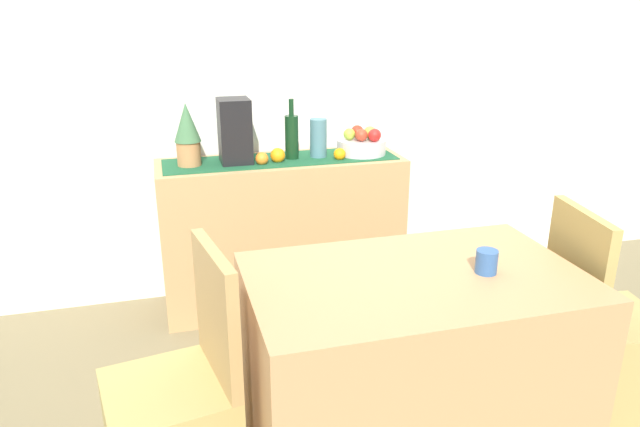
% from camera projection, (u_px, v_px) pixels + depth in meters
% --- Properties ---
extents(ground_plane, '(6.40, 6.40, 0.02)m').
position_uv_depth(ground_plane, '(343.00, 394.00, 2.63)').
color(ground_plane, '#786C4D').
rests_on(ground_plane, ground).
extents(room_wall_rear, '(6.40, 0.06, 2.70)m').
position_uv_depth(room_wall_rear, '(282.00, 57.00, 3.25)').
color(room_wall_rear, silver).
rests_on(room_wall_rear, ground).
extents(sideboard_console, '(1.32, 0.42, 0.84)m').
position_uv_depth(sideboard_console, '(283.00, 233.00, 3.30)').
color(sideboard_console, tan).
rests_on(sideboard_console, ground).
extents(table_runner, '(1.24, 0.32, 0.01)m').
position_uv_depth(table_runner, '(281.00, 159.00, 3.16)').
color(table_runner, '#1A5031').
rests_on(table_runner, sideboard_console).
extents(fruit_bowl, '(0.27, 0.27, 0.08)m').
position_uv_depth(fruit_bowl, '(361.00, 147.00, 3.26)').
color(fruit_bowl, silver).
rests_on(fruit_bowl, table_runner).
extents(apple_left, '(0.07, 0.07, 0.07)m').
position_uv_depth(apple_left, '(361.00, 135.00, 3.20)').
color(apple_left, '#A63723').
rests_on(apple_left, fruit_bowl).
extents(apple_upper, '(0.07, 0.07, 0.07)m').
position_uv_depth(apple_upper, '(357.00, 132.00, 3.28)').
color(apple_upper, red).
rests_on(apple_upper, fruit_bowl).
extents(apple_front, '(0.06, 0.06, 0.06)m').
position_uv_depth(apple_front, '(349.00, 134.00, 3.23)').
color(apple_front, '#8FAE33').
rests_on(apple_front, fruit_bowl).
extents(apple_right, '(0.07, 0.07, 0.07)m').
position_uv_depth(apple_right, '(370.00, 132.00, 3.26)').
color(apple_right, '#8AB13C').
rests_on(apple_right, fruit_bowl).
extents(apple_rear, '(0.07, 0.07, 0.07)m').
position_uv_depth(apple_rear, '(375.00, 135.00, 3.19)').
color(apple_rear, red).
rests_on(apple_rear, fruit_bowl).
extents(wine_bottle, '(0.07, 0.07, 0.32)m').
position_uv_depth(wine_bottle, '(292.00, 136.00, 3.14)').
color(wine_bottle, black).
rests_on(wine_bottle, sideboard_console).
extents(coffee_maker, '(0.16, 0.18, 0.34)m').
position_uv_depth(coffee_maker, '(235.00, 131.00, 3.05)').
color(coffee_maker, black).
rests_on(coffee_maker, sideboard_console).
extents(ceramic_vase, '(0.09, 0.09, 0.21)m').
position_uv_depth(ceramic_vase, '(318.00, 139.00, 3.18)').
color(ceramic_vase, '#467381').
rests_on(ceramic_vase, sideboard_console).
extents(potted_plant, '(0.13, 0.13, 0.33)m').
position_uv_depth(potted_plant, '(187.00, 133.00, 2.99)').
color(potted_plant, '#AF7849').
rests_on(potted_plant, sideboard_console).
extents(orange_loose_far, '(0.07, 0.07, 0.07)m').
position_uv_depth(orange_loose_far, '(262.00, 159.00, 3.06)').
color(orange_loose_far, orange).
rests_on(orange_loose_far, sideboard_console).
extents(orange_loose_near_bowl, '(0.08, 0.08, 0.08)m').
position_uv_depth(orange_loose_near_bowl, '(278.00, 155.00, 3.10)').
color(orange_loose_near_bowl, orange).
rests_on(orange_loose_near_bowl, sideboard_console).
extents(orange_loose_end, '(0.07, 0.07, 0.07)m').
position_uv_depth(orange_loose_end, '(340.00, 154.00, 3.15)').
color(orange_loose_end, orange).
rests_on(orange_loose_end, sideboard_console).
extents(dining_table, '(1.17, 0.73, 0.74)m').
position_uv_depth(dining_table, '(411.00, 366.00, 2.17)').
color(dining_table, tan).
rests_on(dining_table, ground).
extents(coffee_cup, '(0.08, 0.08, 0.08)m').
position_uv_depth(coffee_cup, '(487.00, 262.00, 2.05)').
color(coffee_cup, '#2F5693').
rests_on(coffee_cup, dining_table).
extents(chair_by_corner, '(0.45, 0.45, 0.90)m').
position_uv_depth(chair_by_corner, '(601.00, 356.00, 2.42)').
color(chair_by_corner, tan).
rests_on(chair_by_corner, ground).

